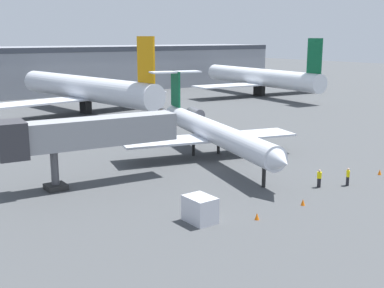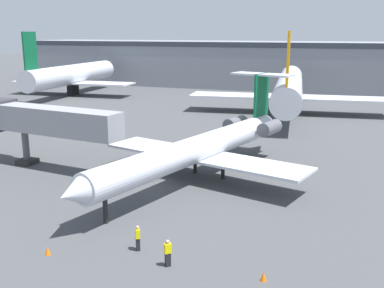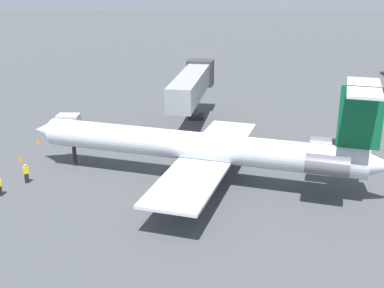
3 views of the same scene
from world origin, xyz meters
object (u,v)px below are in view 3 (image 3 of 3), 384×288
at_px(regional_jet, 209,147).
at_px(ground_crew_marshaller, 26,173).
at_px(jet_bridge, 193,84).
at_px(traffic_cone_near, 38,140).
at_px(cargo_container_uld, 69,123).
at_px(traffic_cone_far, 20,158).

xyz_separation_m(regional_jet, ground_crew_marshaller, (0.97, -15.45, -2.34)).
distance_m(jet_bridge, traffic_cone_near, 18.15).
relative_size(regional_jet, cargo_container_uld, 12.87).
relative_size(ground_crew_marshaller, traffic_cone_near, 3.07).
relative_size(regional_jet, ground_crew_marshaller, 18.43).
xyz_separation_m(regional_jet, traffic_cone_near, (-9.36, -18.17, -2.92)).
bearing_deg(traffic_cone_far, ground_crew_marshaller, 26.93).
bearing_deg(traffic_cone_far, regional_jet, 77.33).
height_order(cargo_container_uld, traffic_cone_near, cargo_container_uld).
xyz_separation_m(jet_bridge, cargo_container_uld, (3.53, -13.75, -3.91)).
bearing_deg(cargo_container_uld, traffic_cone_far, -12.59).
xyz_separation_m(ground_crew_marshaller, traffic_cone_near, (-10.33, -2.72, -0.58)).
bearing_deg(traffic_cone_near, regional_jet, 62.74).
relative_size(jet_bridge, ground_crew_marshaller, 9.90).
bearing_deg(ground_crew_marshaller, cargo_container_uld, -177.91).
height_order(jet_bridge, traffic_cone_far, jet_bridge).
bearing_deg(jet_bridge, traffic_cone_far, -51.36).
bearing_deg(traffic_cone_far, jet_bridge, 128.64).
bearing_deg(regional_jet, cargo_container_uld, -129.45).
distance_m(regional_jet, ground_crew_marshaller, 15.66).
xyz_separation_m(cargo_container_uld, traffic_cone_near, (3.78, -2.20, -0.71)).
xyz_separation_m(regional_jet, jet_bridge, (-16.66, -2.21, 1.70)).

